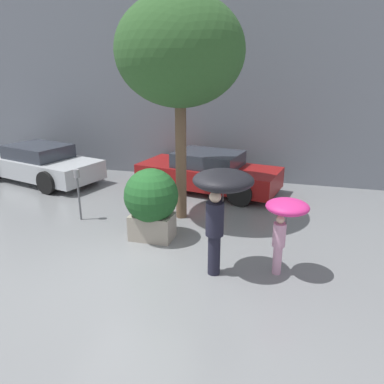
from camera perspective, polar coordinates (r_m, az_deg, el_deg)
name	(u,v)px	position (r m, az deg, el deg)	size (l,w,h in m)	color
ground_plane	(131,265)	(7.47, -9.29, -10.94)	(40.00, 40.00, 0.00)	slate
building_facade	(208,88)	(12.72, 2.49, 15.56)	(18.00, 0.30, 6.00)	slate
planter_box	(151,201)	(8.16, -6.21, -1.33)	(1.18, 1.18, 1.60)	#9E9384
person_adult	(221,192)	(6.52, 4.48, 0.02)	(1.07, 1.07, 1.96)	#1E1E2D
person_child	(285,215)	(6.77, 14.04, -3.49)	(0.76, 0.76, 1.46)	#D199B7
parked_car_near	(208,172)	(11.48, 2.49, 3.01)	(4.51, 2.51, 1.22)	maroon
parked_car_far	(40,164)	(13.55, -22.19, 4.04)	(4.63, 2.77, 1.22)	#B7BCC1
street_tree	(180,52)	(8.92, -1.85, 20.49)	(2.92, 2.92, 5.23)	brown
parking_meter	(78,184)	(9.55, -17.03, 1.16)	(0.14, 0.14, 1.30)	#595B60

